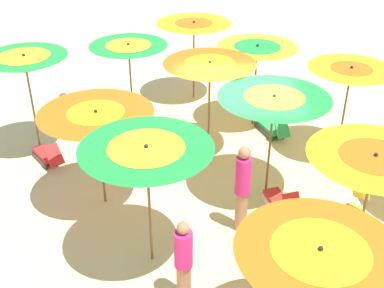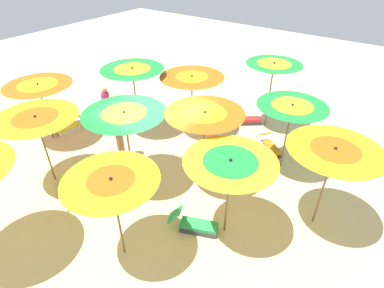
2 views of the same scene
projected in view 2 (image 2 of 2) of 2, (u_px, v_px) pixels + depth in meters
name	position (u px, v px, depth m)	size (l,w,h in m)	color
ground	(161.00, 174.00, 9.71)	(37.64, 37.64, 0.04)	beige
beach_umbrella_0	(333.00, 155.00, 6.90)	(2.13, 2.13, 2.37)	brown
beach_umbrella_1	(291.00, 110.00, 8.85)	(2.03, 2.03, 2.26)	brown
beach_umbrella_2	(273.00, 69.00, 10.92)	(1.98, 1.98, 2.53)	brown
beach_umbrella_3	(230.00, 167.00, 6.70)	(2.07, 2.07, 2.27)	brown
beach_umbrella_4	(205.00, 118.00, 8.19)	(2.14, 2.14, 2.41)	brown
beach_umbrella_5	(192.00, 81.00, 10.82)	(2.27, 2.27, 2.19)	brown
beach_umbrella_6	(112.00, 187.00, 6.16)	(1.96, 1.96, 2.31)	brown
beach_umbrella_7	(125.00, 119.00, 8.26)	(2.25, 2.25, 2.38)	brown
beach_umbrella_8	(133.00, 74.00, 10.78)	(2.22, 2.22, 2.44)	brown
beach_umbrella_10	(37.00, 123.00, 8.36)	(2.26, 2.26, 2.24)	brown
beach_umbrella_11	(39.00, 89.00, 10.33)	(2.23, 2.23, 2.15)	brown
lounger_0	(248.00, 119.00, 12.14)	(1.00, 1.14, 0.64)	#333338
lounger_1	(112.00, 170.00, 9.49)	(0.68, 1.19, 0.71)	silver
lounger_2	(66.00, 189.00, 8.83)	(0.97, 1.32, 0.63)	#333338
lounger_3	(69.00, 126.00, 11.71)	(1.18, 0.45, 0.66)	silver
lounger_4	(271.00, 146.00, 10.63)	(1.00, 1.13, 0.53)	olive
lounger_5	(195.00, 224.00, 7.75)	(0.82, 1.30, 0.63)	#333338
beachgoer_0	(107.00, 107.00, 11.60)	(0.30, 0.30, 1.62)	#A3704C
beachgoer_1	(118.00, 131.00, 9.91)	(0.30, 0.30, 1.88)	#A3704C
beach_ball	(341.00, 145.00, 10.79)	(0.26, 0.26, 0.26)	red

